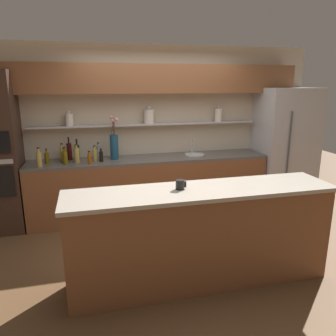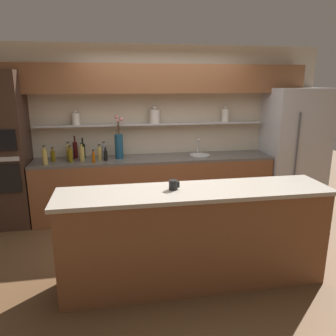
# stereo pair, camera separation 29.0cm
# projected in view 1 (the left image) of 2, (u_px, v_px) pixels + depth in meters

# --- Properties ---
(ground_plane) EXTENTS (12.00, 12.00, 0.00)m
(ground_plane) POSITION_uv_depth(u_px,v_px,m) (182.00, 250.00, 4.11)
(ground_plane) COLOR brown
(back_wall_unit) EXTENTS (5.20, 0.44, 2.60)m
(back_wall_unit) POSITION_uv_depth(u_px,v_px,m) (155.00, 114.00, 5.15)
(back_wall_unit) COLOR beige
(back_wall_unit) RESTS_ON ground_plane
(back_counter_unit) EXTENTS (3.62, 0.62, 0.92)m
(back_counter_unit) POSITION_uv_depth(u_px,v_px,m) (151.00, 186.00, 5.12)
(back_counter_unit) COLOR brown
(back_counter_unit) RESTS_ON ground_plane
(island_counter) EXTENTS (2.72, 0.61, 1.02)m
(island_counter) POSITION_uv_depth(u_px,v_px,m) (201.00, 236.00, 3.35)
(island_counter) COLOR brown
(island_counter) RESTS_ON ground_plane
(refrigerator) EXTENTS (0.92, 0.73, 1.96)m
(refrigerator) POSITION_uv_depth(u_px,v_px,m) (284.00, 148.00, 5.49)
(refrigerator) COLOR #B7B7BC
(refrigerator) RESTS_ON ground_plane
(flower_vase) EXTENTS (0.14, 0.16, 0.65)m
(flower_vase) POSITION_uv_depth(u_px,v_px,m) (114.00, 145.00, 4.87)
(flower_vase) COLOR navy
(flower_vase) RESTS_ON back_counter_unit
(sink_fixture) EXTENTS (0.31, 0.31, 0.25)m
(sink_fixture) POSITION_uv_depth(u_px,v_px,m) (194.00, 154.00, 5.18)
(sink_fixture) COLOR #B7B7BC
(sink_fixture) RESTS_ON back_counter_unit
(bottle_spirit_0) EXTENTS (0.07, 0.07, 0.24)m
(bottle_spirit_0) POSITION_uv_depth(u_px,v_px,m) (99.00, 152.00, 4.97)
(bottle_spirit_0) COLOR gray
(bottle_spirit_0) RESTS_ON back_counter_unit
(bottle_wine_1) EXTENTS (0.07, 0.07, 0.31)m
(bottle_wine_1) POSITION_uv_depth(u_px,v_px,m) (77.00, 152.00, 4.86)
(bottle_wine_1) COLOR black
(bottle_wine_1) RESTS_ON back_counter_unit
(bottle_oil_2) EXTENTS (0.06, 0.06, 0.21)m
(bottle_oil_2) POSITION_uv_depth(u_px,v_px,m) (64.00, 157.00, 4.70)
(bottle_oil_2) COLOR olive
(bottle_oil_2) RESTS_ON back_counter_unit
(bottle_spirit_3) EXTENTS (0.07, 0.07, 0.23)m
(bottle_spirit_3) POSITION_uv_depth(u_px,v_px,m) (95.00, 155.00, 4.76)
(bottle_spirit_3) COLOR tan
(bottle_spirit_3) RESTS_ON back_counter_unit
(bottle_oil_4) EXTENTS (0.06, 0.06, 0.25)m
(bottle_oil_4) POSITION_uv_depth(u_px,v_px,m) (65.00, 157.00, 4.60)
(bottle_oil_4) COLOR brown
(bottle_oil_4) RESTS_ON back_counter_unit
(bottle_wine_5) EXTENTS (0.07, 0.07, 0.34)m
(bottle_wine_5) POSITION_uv_depth(u_px,v_px,m) (69.00, 151.00, 4.84)
(bottle_wine_5) COLOR #380C0C
(bottle_wine_5) RESTS_ON back_counter_unit
(bottle_sauce_6) EXTENTS (0.05, 0.05, 0.19)m
(bottle_sauce_6) POSITION_uv_depth(u_px,v_px,m) (89.00, 158.00, 4.60)
(bottle_sauce_6) COLOR #9E4C0A
(bottle_sauce_6) RESTS_ON back_counter_unit
(bottle_spirit_7) EXTENTS (0.07, 0.07, 0.27)m
(bottle_spirit_7) POSITION_uv_depth(u_px,v_px,m) (77.00, 155.00, 4.68)
(bottle_spirit_7) COLOR tan
(bottle_spirit_7) RESTS_ON back_counter_unit
(bottle_spirit_8) EXTENTS (0.07, 0.07, 0.27)m
(bottle_spirit_8) POSITION_uv_depth(u_px,v_px,m) (39.00, 159.00, 4.44)
(bottle_spirit_8) COLOR tan
(bottle_spirit_8) RESTS_ON back_counter_unit
(bottle_oil_9) EXTENTS (0.07, 0.07, 0.21)m
(bottle_oil_9) POSITION_uv_depth(u_px,v_px,m) (47.00, 158.00, 4.64)
(bottle_oil_9) COLOR brown
(bottle_oil_9) RESTS_ON back_counter_unit
(bottle_sauce_10) EXTENTS (0.06, 0.06, 0.20)m
(bottle_sauce_10) POSITION_uv_depth(u_px,v_px,m) (101.00, 156.00, 4.75)
(bottle_sauce_10) COLOR black
(bottle_sauce_10) RESTS_ON back_counter_unit
(bottle_spirit_11) EXTENTS (0.07, 0.07, 0.26)m
(bottle_spirit_11) POSITION_uv_depth(u_px,v_px,m) (62.00, 154.00, 4.79)
(bottle_spirit_11) COLOR tan
(bottle_spirit_11) RESTS_ON back_counter_unit
(coffee_mug) EXTENTS (0.11, 0.09, 0.10)m
(coffee_mug) POSITION_uv_depth(u_px,v_px,m) (180.00, 185.00, 3.20)
(coffee_mug) COLOR black
(coffee_mug) RESTS_ON island_counter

